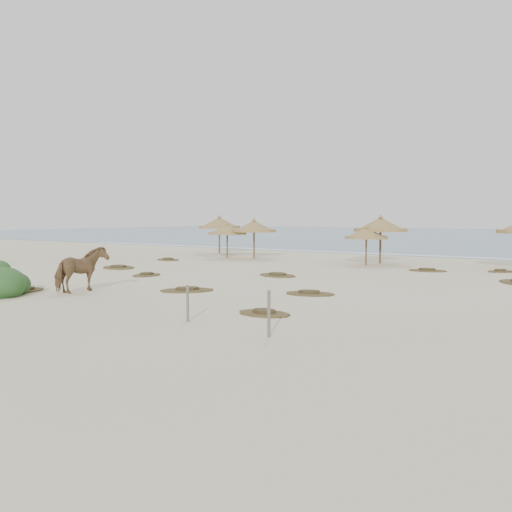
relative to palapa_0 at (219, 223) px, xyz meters
The scene contains 22 objects.
ground 22.54m from the palapa_0, 58.63° to the right, with size 160.00×160.00×0.00m, color beige.
foam_line 13.75m from the palapa_0, 30.50° to the left, with size 70.00×0.60×0.01m, color white.
palapa_0 is the anchor object (origin of this frame).
palapa_1 6.20m from the palapa_0, 27.47° to the right, with size 3.13×3.13×2.91m.
palapa_2 4.98m from the palapa_0, 44.49° to the right, with size 3.03×3.03×2.62m.
palapa_3 14.66m from the palapa_0, 12.65° to the right, with size 2.85×2.85×2.50m.
palapa_4 14.71m from the palapa_0, ahead, with size 4.05×4.05×3.15m.
horse 24.02m from the palapa_0, 64.21° to the right, with size 0.98×2.14×1.81m, color brown.
fence_post_near 30.08m from the palapa_0, 52.73° to the right, with size 0.08×0.08×1.06m, color #6D6451.
fence_post_far 32.28m from the palapa_0, 48.80° to the right, with size 0.09×0.09×1.17m, color #6D6451.
scrub_0 19.34m from the palapa_0, 88.51° to the right, with size 2.66×2.07×0.16m.
scrub_1 14.21m from the palapa_0, 75.85° to the right, with size 3.22×2.82×0.16m.
scrub_2 17.68m from the palapa_0, 63.17° to the right, with size 1.68×2.14×0.16m.
scrub_3 18.10m from the palapa_0, 41.59° to the right, with size 2.75×2.30×0.16m.
scrub_4 24.96m from the palapa_0, 42.96° to the right, with size 2.20×1.71×0.16m.
scrub_6 8.12m from the palapa_0, 78.06° to the right, with size 2.34×1.88×0.16m.
scrub_7 19.57m from the palapa_0, 14.98° to the right, with size 2.24×1.61×0.16m.
scrub_8 13.66m from the palapa_0, 88.63° to the right, with size 1.85×2.00×0.16m.
scrub_9 23.43m from the palapa_0, 54.20° to the right, with size 2.52×2.56×0.16m.
scrub_10 22.54m from the palapa_0, ahead, with size 1.69×1.80×0.16m.
scrub_11 24.28m from the palapa_0, 69.74° to the right, with size 1.67×2.00×0.16m.
scrub_12 29.08m from the palapa_0, 48.29° to the right, with size 1.80×1.18×0.16m.
Camera 1 is at (17.45, -16.80, 3.02)m, focal length 40.00 mm.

